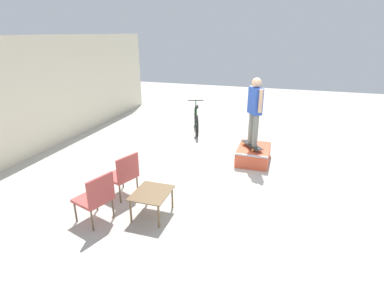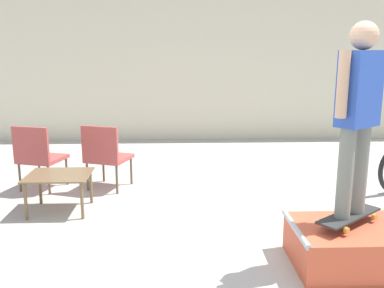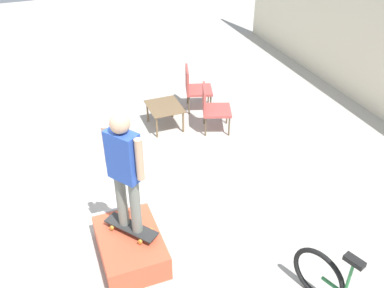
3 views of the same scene
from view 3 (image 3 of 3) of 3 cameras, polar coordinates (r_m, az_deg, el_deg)
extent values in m
plane|color=#B7B2A8|center=(6.73, -6.91, -6.64)|extent=(24.00, 24.00, 0.00)
cube|color=#DB5638|center=(5.71, -8.21, -13.33)|extent=(1.10, 0.77, 0.36)
cylinder|color=#B7B7BC|center=(5.98, -9.64, -8.50)|extent=(0.05, 0.77, 0.05)
cube|color=#2D2D2D|center=(5.57, -8.12, -10.90)|extent=(0.70, 0.60, 0.02)
cylinder|color=gold|center=(5.55, -5.48, -11.36)|extent=(0.06, 0.06, 0.05)
cylinder|color=gold|center=(5.43, -6.94, -12.80)|extent=(0.06, 0.06, 0.05)
cylinder|color=gold|center=(5.77, -9.17, -9.61)|extent=(0.06, 0.06, 0.05)
cylinder|color=gold|center=(5.65, -10.66, -10.93)|extent=(0.06, 0.06, 0.05)
cylinder|color=gray|center=(5.36, -9.36, -7.34)|extent=(0.13, 0.13, 0.79)
cylinder|color=gray|center=(5.24, -7.56, -8.27)|extent=(0.13, 0.13, 0.79)
cube|color=#2D51B7|center=(4.87, -9.15, -1.58)|extent=(0.43, 0.38, 0.62)
cylinder|color=#D8A884|center=(4.98, -11.25, -0.24)|extent=(0.09, 0.09, 0.53)
cylinder|color=#D8A884|center=(4.70, -7.02, -2.08)|extent=(0.09, 0.09, 0.53)
sphere|color=#D8A884|center=(4.64, -9.61, 2.71)|extent=(0.23, 0.23, 0.23)
cube|color=brown|center=(8.11, -3.68, 5.01)|extent=(0.72, 0.62, 0.02)
cylinder|color=brown|center=(8.43, -5.95, 4.31)|extent=(0.04, 0.04, 0.43)
cylinder|color=brown|center=(7.91, -4.71, 2.24)|extent=(0.04, 0.04, 0.43)
cylinder|color=brown|center=(8.55, -2.62, 4.93)|extent=(0.04, 0.04, 0.43)
cylinder|color=brown|center=(8.04, -1.19, 2.93)|extent=(0.04, 0.04, 0.43)
cylinder|color=brown|center=(8.69, 2.50, 5.29)|extent=(0.03, 0.03, 0.39)
cylinder|color=brown|center=(9.08, 2.20, 6.61)|extent=(0.03, 0.03, 0.39)
cylinder|color=brown|center=(8.66, -0.41, 5.19)|extent=(0.03, 0.03, 0.39)
cylinder|color=brown|center=(9.04, -0.59, 6.52)|extent=(0.03, 0.03, 0.39)
cube|color=#B74C47|center=(8.76, 0.94, 7.19)|extent=(0.65, 0.65, 0.05)
cube|color=#B74C47|center=(8.64, -0.65, 8.65)|extent=(0.51, 0.19, 0.46)
cylinder|color=brown|center=(7.97, 4.97, 2.35)|extent=(0.03, 0.03, 0.39)
cylinder|color=brown|center=(8.35, 4.67, 3.92)|extent=(0.03, 0.03, 0.39)
cylinder|color=brown|center=(7.94, 1.81, 2.31)|extent=(0.03, 0.03, 0.39)
cylinder|color=brown|center=(8.32, 1.65, 3.89)|extent=(0.03, 0.03, 0.39)
cube|color=#B74C47|center=(8.03, 3.33, 4.49)|extent=(0.66, 0.66, 0.05)
cube|color=#B74C47|center=(7.89, 1.64, 6.08)|extent=(0.50, 0.21, 0.46)
torus|color=black|center=(5.35, 16.47, -16.37)|extent=(0.67, 0.29, 0.69)
cylinder|color=#338447|center=(5.07, 20.19, -16.54)|extent=(0.04, 0.04, 0.50)
cube|color=black|center=(4.87, 20.84, -14.39)|extent=(0.24, 0.17, 0.06)
camera|label=1|loc=(11.04, -23.06, 24.83)|focal=28.00mm
camera|label=2|loc=(6.60, -43.62, 1.88)|focal=40.00mm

